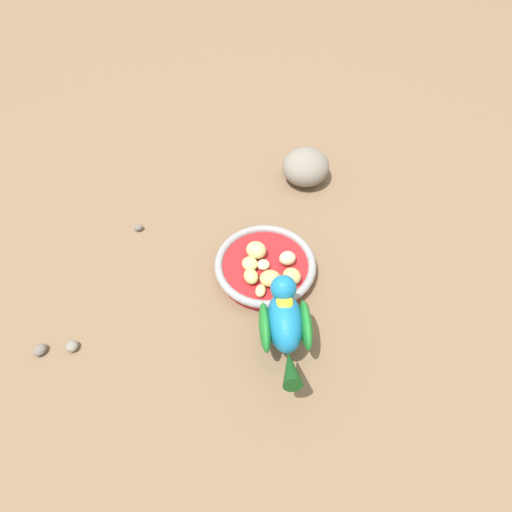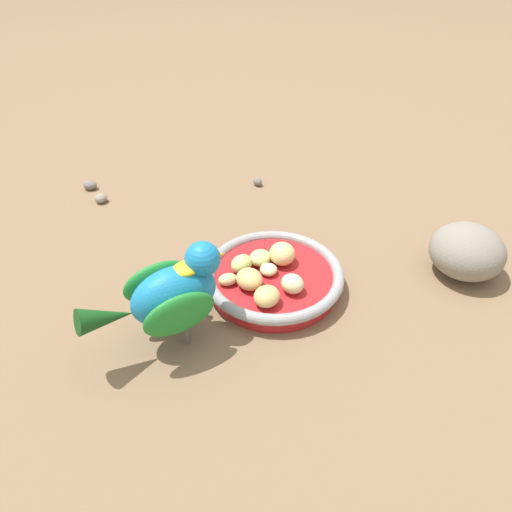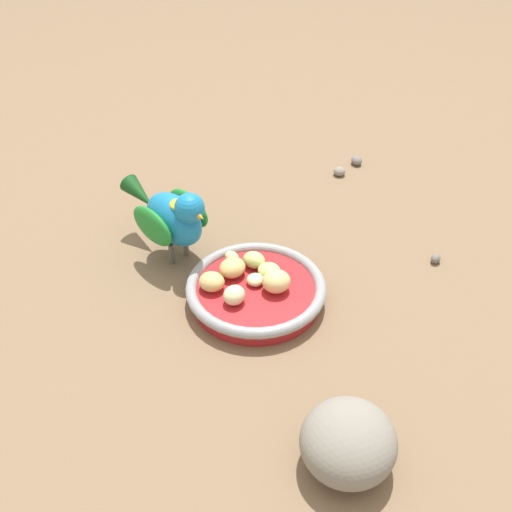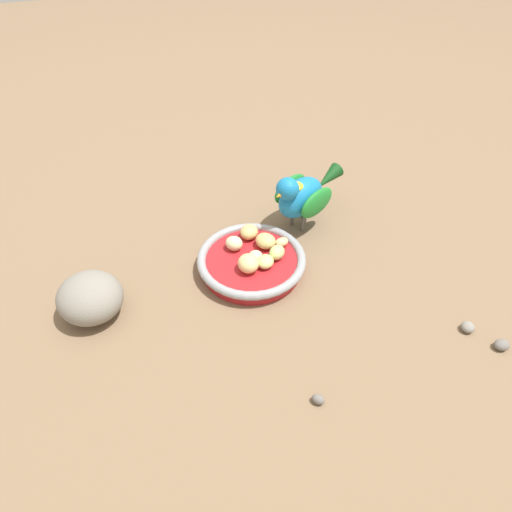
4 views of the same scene
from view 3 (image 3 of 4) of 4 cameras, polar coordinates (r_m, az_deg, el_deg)
name	(u,v)px [view 3 (image 3 of 4)]	position (r m, az deg, el deg)	size (l,w,h in m)	color
ground_plane	(268,298)	(0.89, 1.10, -3.82)	(4.00, 4.00, 0.00)	#7A6047
feeding_bowl	(255,289)	(0.88, -0.08, -2.98)	(0.19, 0.19, 0.03)	#AD1E23
apple_piece_0	(276,281)	(0.86, 1.85, -2.31)	(0.04, 0.04, 0.03)	#E5C67F
apple_piece_1	(254,260)	(0.90, -0.17, -0.36)	(0.03, 0.03, 0.02)	#C6D17A
apple_piece_2	(255,280)	(0.87, -0.08, -2.15)	(0.02, 0.02, 0.01)	beige
apple_piece_3	(232,268)	(0.89, -2.15, -1.06)	(0.04, 0.03, 0.03)	tan
apple_piece_4	(232,257)	(0.91, -2.18, -0.13)	(0.03, 0.02, 0.02)	#E5C67F
apple_piece_5	(269,271)	(0.88, 1.19, -1.33)	(0.03, 0.03, 0.02)	#C6D17A
apple_piece_6	(212,282)	(0.86, -4.01, -2.32)	(0.04, 0.03, 0.02)	tan
apple_piece_7	(234,295)	(0.84, -1.98, -3.54)	(0.03, 0.03, 0.03)	beige
parrot	(172,216)	(0.93, -7.57, 3.64)	(0.18, 0.12, 0.13)	#59544C
rock_large	(348,442)	(0.69, 8.32, -16.28)	(0.11, 0.10, 0.08)	gray
pebble_0	(436,259)	(0.99, 15.90, -0.22)	(0.02, 0.01, 0.01)	slate
pebble_1	(339,171)	(1.17, 7.53, 7.58)	(0.02, 0.02, 0.02)	gray
pebble_2	(356,160)	(1.21, 9.05, 8.50)	(0.02, 0.02, 0.02)	slate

